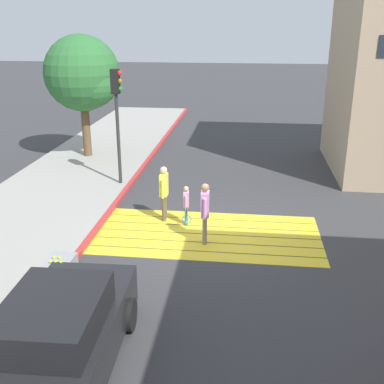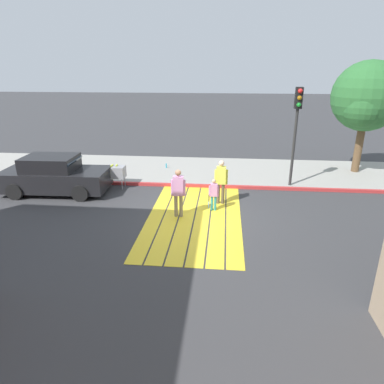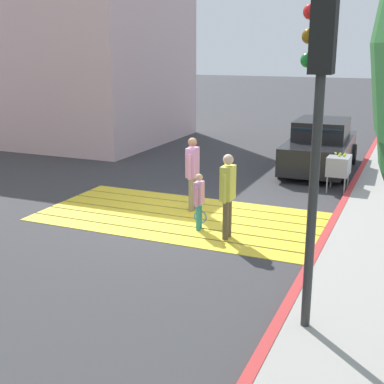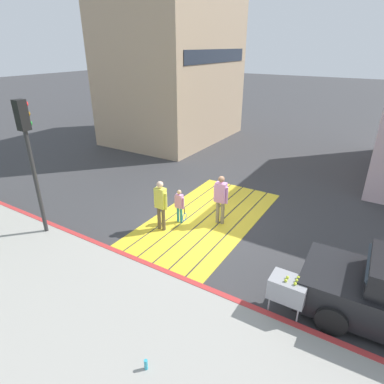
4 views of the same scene
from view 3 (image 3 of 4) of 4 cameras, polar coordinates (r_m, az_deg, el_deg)
ground_plane at (r=11.87m, az=-1.20°, el=-2.74°), size 120.00×120.00×0.00m
crosswalk_stripes at (r=11.86m, az=-1.20°, el=-2.71°), size 6.40×3.25×0.01m
curb_painted at (r=10.97m, az=14.48°, el=-4.43°), size 0.16×40.00×0.13m
building_far_south at (r=22.52m, az=-12.94°, el=14.80°), size 8.00×7.04×7.20m
car_parked_near_curb at (r=16.74m, az=13.78°, el=4.78°), size 2.09×4.36×1.57m
traffic_light_corner at (r=6.50m, az=13.47°, el=9.16°), size 0.39×0.28×4.24m
tennis_ball_cart at (r=14.38m, az=15.69°, el=2.80°), size 0.56×0.80×1.02m
pedestrian_adult_lead at (r=12.08m, az=0.05°, el=2.55°), size 0.24×0.51×1.73m
pedestrian_adult_trailing at (r=10.28m, az=3.91°, el=0.19°), size 0.22×0.50×1.72m
pedestrian_child_with_racket at (r=10.84m, az=0.79°, el=-0.76°), size 0.28×0.38×1.22m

